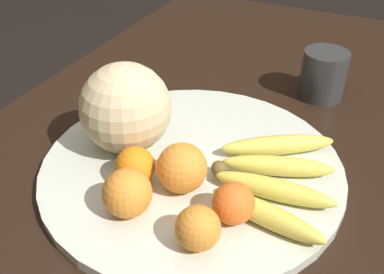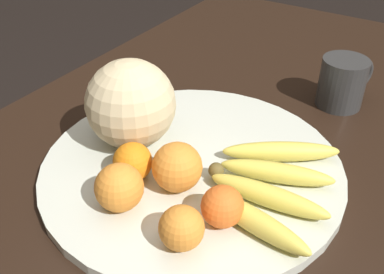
{
  "view_description": "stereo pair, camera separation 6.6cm",
  "coord_description": "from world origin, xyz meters",
  "px_view_note": "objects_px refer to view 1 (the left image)",
  "views": [
    {
      "loc": [
        -0.54,
        -0.18,
        1.19
      ],
      "look_at": [
        -0.05,
        0.05,
        0.81
      ],
      "focal_mm": 42.0,
      "sensor_mm": 36.0,
      "label": 1
    },
    {
      "loc": [
        -0.51,
        -0.24,
        1.19
      ],
      "look_at": [
        -0.05,
        0.05,
        0.81
      ],
      "focal_mm": 42.0,
      "sensor_mm": 36.0,
      "label": 2
    }
  ],
  "objects_px": {
    "melon": "(126,108)",
    "orange_front_left": "(127,193)",
    "fruit_bowl": "(192,167)",
    "orange_front_right": "(182,168)",
    "banana_bunch": "(273,176)",
    "ceramic_mug": "(324,74)",
    "orange_mid_center": "(198,228)",
    "kitchen_table": "(230,204)",
    "orange_back_right": "(234,203)",
    "orange_back_left": "(135,166)"
  },
  "relations": [
    {
      "from": "fruit_bowl",
      "to": "orange_front_left",
      "type": "relative_size",
      "value": 6.96
    },
    {
      "from": "melon",
      "to": "orange_front_right",
      "type": "distance_m",
      "value": 0.14
    },
    {
      "from": "fruit_bowl",
      "to": "orange_front_right",
      "type": "bearing_deg",
      "value": -168.98
    },
    {
      "from": "banana_bunch",
      "to": "orange_mid_center",
      "type": "xyz_separation_m",
      "value": [
        -0.15,
        0.05,
        0.01
      ]
    },
    {
      "from": "melon",
      "to": "orange_back_right",
      "type": "distance_m",
      "value": 0.23
    },
    {
      "from": "orange_front_left",
      "to": "ceramic_mug",
      "type": "bearing_deg",
      "value": -19.51
    },
    {
      "from": "orange_mid_center",
      "to": "banana_bunch",
      "type": "bearing_deg",
      "value": -19.03
    },
    {
      "from": "orange_back_right",
      "to": "ceramic_mug",
      "type": "distance_m",
      "value": 0.41
    },
    {
      "from": "melon",
      "to": "ceramic_mug",
      "type": "height_order",
      "value": "melon"
    },
    {
      "from": "orange_back_left",
      "to": "ceramic_mug",
      "type": "bearing_deg",
      "value": -24.83
    },
    {
      "from": "banana_bunch",
      "to": "orange_back_left",
      "type": "bearing_deg",
      "value": -167.81
    },
    {
      "from": "melon",
      "to": "orange_front_right",
      "type": "bearing_deg",
      "value": -113.88
    },
    {
      "from": "orange_back_left",
      "to": "orange_back_right",
      "type": "distance_m",
      "value": 0.15
    },
    {
      "from": "melon",
      "to": "banana_bunch",
      "type": "bearing_deg",
      "value": -88.5
    },
    {
      "from": "kitchen_table",
      "to": "orange_front_right",
      "type": "height_order",
      "value": "orange_front_right"
    },
    {
      "from": "orange_mid_center",
      "to": "orange_back_right",
      "type": "xyz_separation_m",
      "value": [
        0.06,
        -0.02,
        -0.0
      ]
    },
    {
      "from": "fruit_bowl",
      "to": "orange_front_left",
      "type": "xyz_separation_m",
      "value": [
        -0.13,
        0.03,
        0.04
      ]
    },
    {
      "from": "banana_bunch",
      "to": "orange_front_left",
      "type": "bearing_deg",
      "value": -150.68
    },
    {
      "from": "kitchen_table",
      "to": "orange_mid_center",
      "type": "relative_size",
      "value": 26.6
    },
    {
      "from": "melon",
      "to": "banana_bunch",
      "type": "height_order",
      "value": "melon"
    },
    {
      "from": "orange_mid_center",
      "to": "orange_back_left",
      "type": "relative_size",
      "value": 0.99
    },
    {
      "from": "melon",
      "to": "orange_front_left",
      "type": "distance_m",
      "value": 0.16
    },
    {
      "from": "fruit_bowl",
      "to": "melon",
      "type": "distance_m",
      "value": 0.14
    },
    {
      "from": "ceramic_mug",
      "to": "orange_mid_center",
      "type": "bearing_deg",
      "value": 173.44
    },
    {
      "from": "banana_bunch",
      "to": "ceramic_mug",
      "type": "xyz_separation_m",
      "value": [
        0.32,
        -0.0,
        0.01
      ]
    },
    {
      "from": "orange_mid_center",
      "to": "orange_front_left",
      "type": "bearing_deg",
      "value": 83.39
    },
    {
      "from": "banana_bunch",
      "to": "orange_back_left",
      "type": "distance_m",
      "value": 0.2
    },
    {
      "from": "kitchen_table",
      "to": "orange_front_right",
      "type": "relative_size",
      "value": 21.21
    },
    {
      "from": "banana_bunch",
      "to": "orange_front_right",
      "type": "relative_size",
      "value": 3.41
    },
    {
      "from": "banana_bunch",
      "to": "orange_front_right",
      "type": "bearing_deg",
      "value": -163.43
    },
    {
      "from": "orange_mid_center",
      "to": "orange_front_right",
      "type": "bearing_deg",
      "value": 36.68
    },
    {
      "from": "banana_bunch",
      "to": "orange_back_right",
      "type": "bearing_deg",
      "value": -118.44
    },
    {
      "from": "fruit_bowl",
      "to": "orange_mid_center",
      "type": "distance_m",
      "value": 0.17
    },
    {
      "from": "fruit_bowl",
      "to": "banana_bunch",
      "type": "distance_m",
      "value": 0.13
    },
    {
      "from": "orange_mid_center",
      "to": "melon",
      "type": "bearing_deg",
      "value": 53.03
    },
    {
      "from": "fruit_bowl",
      "to": "banana_bunch",
      "type": "bearing_deg",
      "value": -87.74
    },
    {
      "from": "orange_front_left",
      "to": "banana_bunch",
      "type": "bearing_deg",
      "value": -49.54
    },
    {
      "from": "fruit_bowl",
      "to": "banana_bunch",
      "type": "relative_size",
      "value": 1.9
    },
    {
      "from": "orange_back_left",
      "to": "melon",
      "type": "bearing_deg",
      "value": 38.46
    },
    {
      "from": "ceramic_mug",
      "to": "orange_front_left",
      "type": "bearing_deg",
      "value": 160.49
    },
    {
      "from": "fruit_bowl",
      "to": "ceramic_mug",
      "type": "relative_size",
      "value": 4.0
    },
    {
      "from": "melon",
      "to": "orange_back_right",
      "type": "relative_size",
      "value": 2.52
    },
    {
      "from": "orange_back_left",
      "to": "ceramic_mug",
      "type": "relative_size",
      "value": 0.5
    },
    {
      "from": "orange_front_right",
      "to": "orange_mid_center",
      "type": "height_order",
      "value": "orange_front_right"
    },
    {
      "from": "melon",
      "to": "banana_bunch",
      "type": "xyz_separation_m",
      "value": [
        0.01,
        -0.24,
        -0.05
      ]
    },
    {
      "from": "banana_bunch",
      "to": "fruit_bowl",
      "type": "bearing_deg",
      "value": 171.11
    },
    {
      "from": "fruit_bowl",
      "to": "orange_mid_center",
      "type": "height_order",
      "value": "orange_mid_center"
    },
    {
      "from": "orange_back_right",
      "to": "fruit_bowl",
      "type": "bearing_deg",
      "value": 49.85
    },
    {
      "from": "orange_back_right",
      "to": "melon",
      "type": "bearing_deg",
      "value": 68.73
    },
    {
      "from": "orange_front_right",
      "to": "orange_back_left",
      "type": "bearing_deg",
      "value": 104.9
    }
  ]
}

